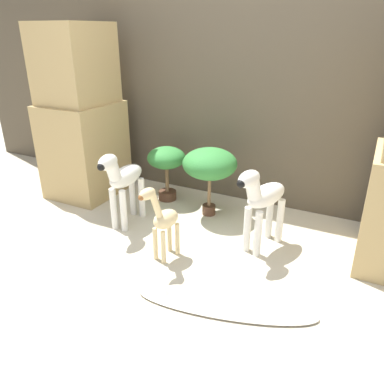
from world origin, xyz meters
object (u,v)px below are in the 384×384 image
at_px(zebra_left, 123,180).
at_px(potted_palm_back, 167,161).
at_px(zebra_right, 262,199).
at_px(surfboard, 222,303).
at_px(giraffe_figurine, 163,219).
at_px(potted_palm_front, 210,165).

distance_m(zebra_left, potted_palm_back, 0.58).
bearing_deg(zebra_right, potted_palm_back, 156.78).
bearing_deg(surfboard, zebra_left, 152.87).
distance_m(giraffe_figurine, potted_palm_front, 0.77).
height_order(potted_palm_front, surfboard, potted_palm_front).
bearing_deg(giraffe_figurine, surfboard, -25.76).
xyz_separation_m(zebra_right, potted_palm_back, (-1.02, 0.44, -0.02)).
relative_size(zebra_right, potted_palm_back, 1.28).
height_order(zebra_right, surfboard, zebra_right).
xyz_separation_m(giraffe_figurine, surfboard, (0.55, -0.26, -0.29)).
relative_size(zebra_right, surfboard, 0.60).
height_order(zebra_right, potted_palm_back, zebra_right).
xyz_separation_m(zebra_left, giraffe_figurine, (0.53, -0.29, -0.08)).
bearing_deg(potted_palm_front, potted_palm_back, 167.36).
bearing_deg(zebra_left, potted_palm_front, 41.94).
bearing_deg(surfboard, zebra_right, 90.45).
bearing_deg(potted_palm_front, zebra_right, -31.21).
relative_size(zebra_left, potted_palm_back, 1.28).
xyz_separation_m(giraffe_figurine, potted_palm_back, (-0.48, 0.86, 0.07)).
bearing_deg(potted_palm_back, potted_palm_front, -12.64).
distance_m(zebra_left, surfboard, 1.27).
bearing_deg(giraffe_figurine, potted_palm_front, 90.43).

